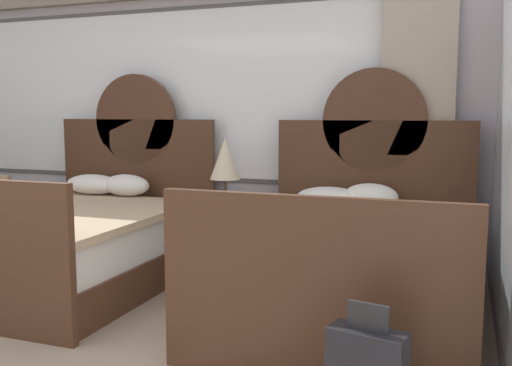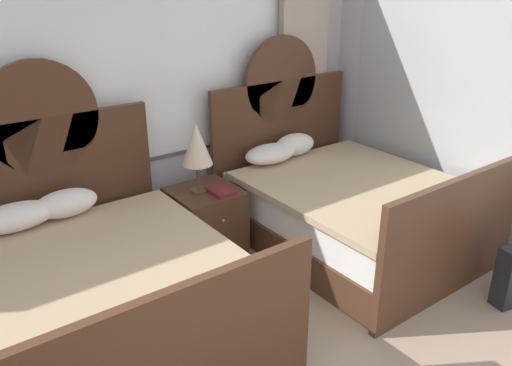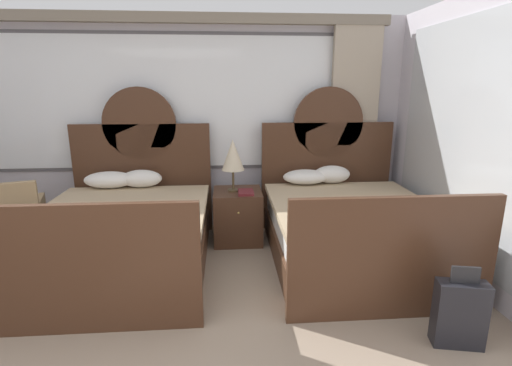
% 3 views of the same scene
% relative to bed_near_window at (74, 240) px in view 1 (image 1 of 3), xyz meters
% --- Properties ---
extents(wall_back_window, '(6.35, 0.22, 2.70)m').
position_rel_bed_near_window_xyz_m(wall_back_window, '(0.15, 1.18, 1.05)').
color(wall_back_window, silver).
rests_on(wall_back_window, ground_plane).
extents(bed_near_window, '(1.69, 2.18, 1.84)m').
position_rel_bed_near_window_xyz_m(bed_near_window, '(0.00, 0.00, 0.00)').
color(bed_near_window, '#472B1C').
rests_on(bed_near_window, ground_plane).
extents(bed_near_mirror, '(1.69, 2.18, 1.84)m').
position_rel_bed_near_window_xyz_m(bed_near_mirror, '(2.35, 0.00, -0.00)').
color(bed_near_mirror, '#472B1C').
rests_on(bed_near_mirror, ground_plane).
extents(nightstand_between_beds, '(0.57, 0.60, 0.63)m').
position_rel_bed_near_window_xyz_m(nightstand_between_beds, '(1.18, 0.61, -0.07)').
color(nightstand_between_beds, '#472B1C').
rests_on(nightstand_between_beds, ground_plane).
extents(table_lamp_on_nightstand, '(0.27, 0.27, 0.62)m').
position_rel_bed_near_window_xyz_m(table_lamp_on_nightstand, '(1.13, 0.63, 0.67)').
color(table_lamp_on_nightstand, brown).
rests_on(table_lamp_on_nightstand, nightstand_between_beds).
extents(book_on_nightstand, '(0.18, 0.26, 0.03)m').
position_rel_bed_near_window_xyz_m(book_on_nightstand, '(1.27, 0.50, 0.26)').
color(book_on_nightstand, maroon).
rests_on(book_on_nightstand, nightstand_between_beds).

